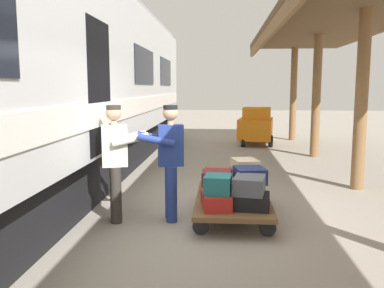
{
  "coord_description": "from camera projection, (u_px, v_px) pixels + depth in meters",
  "views": [
    {
      "loc": [
        0.07,
        6.12,
        1.95
      ],
      "look_at": [
        0.5,
        0.32,
        1.15
      ],
      "focal_mm": 38.41,
      "sensor_mm": 36.0,
      "label": 1
    }
  ],
  "objects": [
    {
      "name": "suitcase_black_hardshell",
      "position": [
        252.0,
        201.0,
        5.65
      ],
      "size": [
        0.52,
        0.49,
        0.21
      ],
      "primitive_type": "cube",
      "rotation": [
        0.0,
        0.0,
        -0.11
      ],
      "color": "black",
      "rests_on": "luggage_cart"
    },
    {
      "name": "train_car",
      "position": [
        4.0,
        80.0,
        6.28
      ],
      "size": [
        3.02,
        20.72,
        4.0
      ],
      "color": "silver",
      "rests_on": "ground_plane"
    },
    {
      "name": "luggage_cart",
      "position": [
        233.0,
        200.0,
        6.25
      ],
      "size": [
        1.11,
        2.07,
        0.3
      ],
      "color": "brown",
      "rests_on": "ground_plane"
    },
    {
      "name": "suitcase_maroon_trunk",
      "position": [
        217.0,
        178.0,
        6.25
      ],
      "size": [
        0.46,
        0.51,
        0.21
      ],
      "primitive_type": "cube",
      "rotation": [
        0.0,
        0.0,
        -0.08
      ],
      "color": "maroon",
      "rests_on": "suitcase_yellow_case"
    },
    {
      "name": "ground_plane",
      "position": [
        226.0,
        216.0,
        6.31
      ],
      "size": [
        60.0,
        60.0,
        0.0
      ],
      "primitive_type": "plane",
      "color": "gray"
    },
    {
      "name": "suitcase_yellow_case",
      "position": [
        216.0,
        191.0,
        6.25
      ],
      "size": [
        0.44,
        0.51,
        0.18
      ],
      "primitive_type": "cube",
      "rotation": [
        0.0,
        0.0,
        0.03
      ],
      "color": "gold",
      "rests_on": "luggage_cart"
    },
    {
      "name": "suitcase_red_plastic",
      "position": [
        216.0,
        200.0,
        5.69
      ],
      "size": [
        0.45,
        0.65,
        0.21
      ],
      "primitive_type": "cube",
      "rotation": [
        0.0,
        0.0,
        0.14
      ],
      "color": "#AD231E",
      "rests_on": "luggage_cart"
    },
    {
      "name": "suitcase_navy_fabric",
      "position": [
        250.0,
        175.0,
        6.14
      ],
      "size": [
        0.5,
        0.52,
        0.23
      ],
      "primitive_type": "cube",
      "rotation": [
        0.0,
        0.0,
        0.2
      ],
      "color": "navy",
      "rests_on": "suitcase_burgundy_valise"
    },
    {
      "name": "suitcase_teal_softside",
      "position": [
        218.0,
        184.0,
        5.63
      ],
      "size": [
        0.4,
        0.44,
        0.25
      ],
      "primitive_type": "cube",
      "rotation": [
        0.0,
        0.0,
        -0.1
      ],
      "color": "#1E666B",
      "rests_on": "suitcase_red_plastic"
    },
    {
      "name": "suitcase_slate_roller",
      "position": [
        249.0,
        185.0,
        5.65
      ],
      "size": [
        0.49,
        0.58,
        0.23
      ],
      "primitive_type": "cube",
      "rotation": [
        0.0,
        0.0,
        -0.18
      ],
      "color": "#4C515B",
      "rests_on": "suitcase_black_hardshell"
    },
    {
      "name": "suitcase_brown_leather",
      "position": [
        217.0,
        173.0,
        6.78
      ],
      "size": [
        0.46,
        0.44,
        0.17
      ],
      "primitive_type": "cube",
      "rotation": [
        0.0,
        0.0,
        -0.16
      ],
      "color": "brown",
      "rests_on": "suitcase_olive_duffel"
    },
    {
      "name": "suitcase_cream_canvas",
      "position": [
        245.0,
        167.0,
        6.77
      ],
      "size": [
        0.47,
        0.55,
        0.25
      ],
      "primitive_type": "cube",
      "rotation": [
        0.0,
        0.0,
        0.24
      ],
      "color": "beige",
      "rests_on": "suitcase_gray_aluminum"
    },
    {
      "name": "suitcase_gray_aluminum",
      "position": [
        247.0,
        181.0,
        6.77
      ],
      "size": [
        0.46,
        0.54,
        0.24
      ],
      "primitive_type": "cube",
      "rotation": [
        0.0,
        0.0,
        -0.04
      ],
      "color": "#9EA0A5",
      "rests_on": "luggage_cart"
    },
    {
      "name": "porter_in_overalls",
      "position": [
        169.0,
        159.0,
        5.98
      ],
      "size": [
        0.72,
        0.53,
        1.7
      ],
      "color": "navy",
      "rests_on": "ground_plane"
    },
    {
      "name": "baggage_tug",
      "position": [
        256.0,
        127.0,
        14.04
      ],
      "size": [
        1.35,
        1.85,
        1.3
      ],
      "color": "orange",
      "rests_on": "ground_plane"
    },
    {
      "name": "porter_by_door",
      "position": [
        116.0,
        159.0,
        5.95
      ],
      "size": [
        0.73,
        0.56,
        1.7
      ],
      "color": "#332D28",
      "rests_on": "ground_plane"
    },
    {
      "name": "suitcase_burgundy_valise",
      "position": [
        249.0,
        190.0,
        6.21
      ],
      "size": [
        0.45,
        0.65,
        0.24
      ],
      "primitive_type": "cube",
      "rotation": [
        0.0,
        0.0,
        -0.13
      ],
      "color": "maroon",
      "rests_on": "luggage_cart"
    },
    {
      "name": "suitcase_olive_duffel",
      "position": [
        217.0,
        183.0,
        6.81
      ],
      "size": [
        0.49,
        0.58,
        0.17
      ],
      "primitive_type": "cube",
      "rotation": [
        0.0,
        0.0,
        0.01
      ],
      "color": "brown",
      "rests_on": "luggage_cart"
    }
  ]
}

